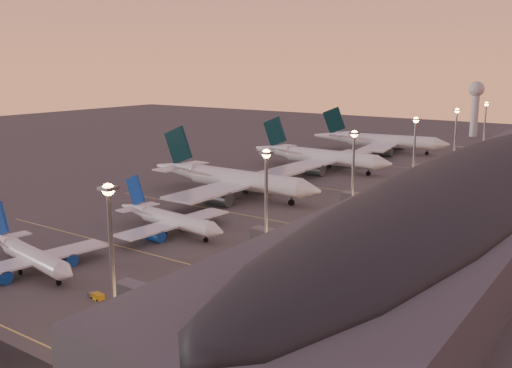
# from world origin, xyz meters

# --- Properties ---
(ground) EXTENTS (700.00, 700.00, 0.00)m
(ground) POSITION_xyz_m (0.00, 0.00, 0.00)
(ground) COLOR #3C3937
(airliner_narrow_south) EXTENTS (36.19, 32.63, 12.93)m
(airliner_narrow_south) POSITION_xyz_m (-5.95, -26.73, 3.34)
(airliner_narrow_south) COLOR silver
(airliner_narrow_south) RESTS_ON ground
(airliner_narrow_north) EXTENTS (37.87, 33.92, 13.52)m
(airliner_narrow_north) POSITION_xyz_m (-0.75, 10.12, 3.49)
(airliner_narrow_north) COLOR silver
(airliner_narrow_north) RESTS_ON ground
(airliner_wide_near) EXTENTS (67.25, 61.04, 21.57)m
(airliner_wide_near) POSITION_xyz_m (-13.36, 52.85, 5.55)
(airliner_wide_near) COLOR silver
(airliner_wide_near) RESTS_ON ground
(airliner_wide_mid) EXTENTS (64.12, 58.34, 20.54)m
(airliner_wide_mid) POSITION_xyz_m (-12.74, 111.20, 5.29)
(airliner_wide_mid) COLOR silver
(airliner_wide_mid) RESTS_ON ground
(airliner_wide_far) EXTENTS (67.06, 61.68, 21.47)m
(airliner_wide_far) POSITION_xyz_m (-11.66, 169.79, 5.53)
(airliner_wide_far) COLOR silver
(airliner_wide_far) RESTS_ON ground
(terminal_building) EXTENTS (56.35, 255.00, 17.46)m
(terminal_building) POSITION_xyz_m (61.84, 72.47, 8.78)
(terminal_building) COLOR #48484D
(terminal_building) RESTS_ON ground
(light_masts) EXTENTS (2.20, 217.20, 25.90)m
(light_masts) POSITION_xyz_m (36.00, 65.00, 17.55)
(light_masts) COLOR slate
(light_masts) RESTS_ON ground
(radar_tower) EXTENTS (9.00, 9.00, 32.50)m
(radar_tower) POSITION_xyz_m (10.00, 260.00, 21.87)
(radar_tower) COLOR silver
(radar_tower) RESTS_ON ground
(lane_markings) EXTENTS (90.00, 180.36, 0.00)m
(lane_markings) POSITION_xyz_m (0.00, 40.00, 0.01)
(lane_markings) COLOR #D8C659
(lane_markings) RESTS_ON ground
(baggage_tug_a) EXTENTS (3.68, 1.79, 1.06)m
(baggage_tug_a) POSITION_xyz_m (17.49, -28.59, 0.49)
(baggage_tug_a) COLOR gold
(baggage_tug_a) RESTS_ON ground
(baggage_tug_b) EXTENTS (3.74, 3.42, 1.10)m
(baggage_tug_b) POSITION_xyz_m (25.85, -34.67, 0.50)
(baggage_tug_b) COLOR gold
(baggage_tug_b) RESTS_ON ground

